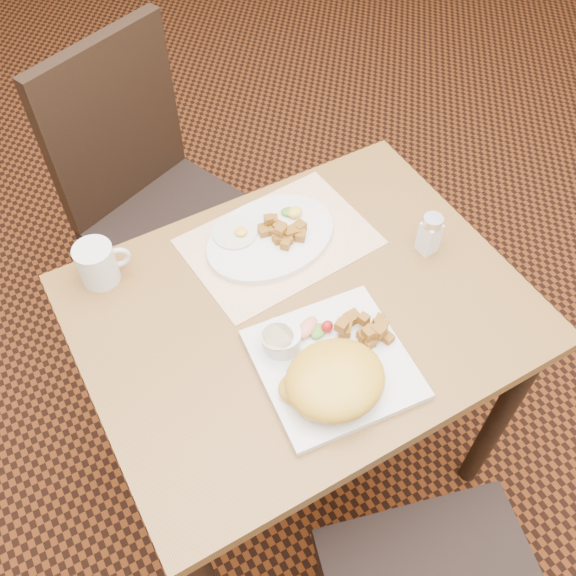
# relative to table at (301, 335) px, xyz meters

# --- Properties ---
(ground) EXTENTS (8.00, 8.00, 0.00)m
(ground) POSITION_rel_table_xyz_m (0.00, 0.00, -0.64)
(ground) COLOR black
(ground) RESTS_ON ground
(table) EXTENTS (0.90, 0.70, 0.75)m
(table) POSITION_rel_table_xyz_m (0.00, 0.00, 0.00)
(table) COLOR brown
(table) RESTS_ON ground
(chair_far) EXTENTS (0.55, 0.55, 0.97)m
(chair_far) POSITION_rel_table_xyz_m (-0.09, 0.68, -0.10)
(chair_far) COLOR black
(chair_far) RESTS_ON ground
(placemat) EXTENTS (0.42, 0.31, 0.00)m
(placemat) POSITION_rel_table_xyz_m (0.04, 0.18, 0.11)
(placemat) COLOR white
(placemat) RESTS_ON table
(plate_square) EXTENTS (0.31, 0.31, 0.02)m
(plate_square) POSITION_rel_table_xyz_m (-0.02, -0.15, 0.12)
(plate_square) COLOR silver
(plate_square) RESTS_ON table
(plate_oval) EXTENTS (0.33, 0.26, 0.02)m
(plate_oval) POSITION_rel_table_xyz_m (0.03, 0.19, 0.12)
(plate_oval) COLOR silver
(plate_oval) RESTS_ON placemat
(hollandaise_mound) EXTENTS (0.19, 0.17, 0.07)m
(hollandaise_mound) POSITION_rel_table_xyz_m (-0.05, -0.20, 0.16)
(hollandaise_mound) COLOR gold
(hollandaise_mound) RESTS_ON plate_square
(ramekin) EXTENTS (0.08, 0.08, 0.04)m
(ramekin) POSITION_rel_table_xyz_m (-0.09, -0.07, 0.15)
(ramekin) COLOR silver
(ramekin) RESTS_ON plate_square
(garnish_sq) EXTENTS (0.08, 0.07, 0.03)m
(garnish_sq) POSITION_rel_table_xyz_m (-0.02, -0.07, 0.14)
(garnish_sq) COLOR #387223
(garnish_sq) RESTS_ON plate_square
(fried_egg) EXTENTS (0.10, 0.10, 0.02)m
(fried_egg) POSITION_rel_table_xyz_m (-0.04, 0.23, 0.13)
(fried_egg) COLOR white
(fried_egg) RESTS_ON plate_oval
(garnish_ov) EXTENTS (0.05, 0.05, 0.02)m
(garnish_ov) POSITION_rel_table_xyz_m (0.10, 0.22, 0.14)
(garnish_ov) COLOR #387223
(garnish_ov) RESTS_ON plate_oval
(salt_shaker) EXTENTS (0.05, 0.05, 0.10)m
(salt_shaker) POSITION_rel_table_xyz_m (0.32, -0.00, 0.16)
(salt_shaker) COLOR white
(salt_shaker) RESTS_ON table
(coffee_mug) EXTENTS (0.11, 0.08, 0.09)m
(coffee_mug) POSITION_rel_table_xyz_m (-0.33, 0.28, 0.16)
(coffee_mug) COLOR silver
(coffee_mug) RESTS_ON table
(home_fries_sq) EXTENTS (0.12, 0.10, 0.04)m
(home_fries_sq) POSITION_rel_table_xyz_m (0.06, -0.13, 0.14)
(home_fries_sq) COLOR #9B6219
(home_fries_sq) RESTS_ON plate_square
(home_fries_ov) EXTENTS (0.10, 0.10, 0.04)m
(home_fries_ov) POSITION_rel_table_xyz_m (0.05, 0.17, 0.14)
(home_fries_ov) COLOR #9B6219
(home_fries_ov) RESTS_ON plate_oval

